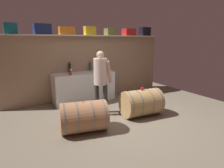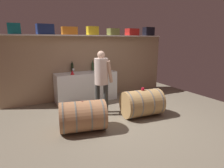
# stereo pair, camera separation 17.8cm
# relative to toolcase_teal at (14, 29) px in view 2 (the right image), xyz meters

# --- Properties ---
(ground_plane) EXTENTS (6.54, 7.78, 0.02)m
(ground_plane) POSITION_rel_toolcase_teal_xyz_m (2.12, -1.57, -2.10)
(ground_plane) COLOR #736957
(back_wall_panel) EXTENTS (5.34, 0.10, 1.93)m
(back_wall_panel) POSITION_rel_toolcase_teal_xyz_m (2.12, 0.15, -1.13)
(back_wall_panel) COLOR #A08365
(back_wall_panel) RESTS_ON ground
(high_shelf_board) EXTENTS (4.92, 0.40, 0.03)m
(high_shelf_board) POSITION_rel_toolcase_teal_xyz_m (2.12, 0.00, -0.15)
(high_shelf_board) COLOR silver
(high_shelf_board) RESTS_ON back_wall_panel
(toolcase_teal) EXTENTS (0.30, 0.30, 0.27)m
(toolcase_teal) POSITION_rel_toolcase_teal_xyz_m (0.00, 0.00, 0.00)
(toolcase_teal) COLOR #14707B
(toolcase_teal) RESTS_ON high_shelf_board
(toolcase_navy) EXTENTS (0.45, 0.31, 0.27)m
(toolcase_navy) POSITION_rel_toolcase_teal_xyz_m (0.74, 0.00, 0.00)
(toolcase_navy) COLOR navy
(toolcase_navy) RESTS_ON high_shelf_board
(toolcase_orange) EXTENTS (0.44, 0.27, 0.22)m
(toolcase_orange) POSITION_rel_toolcase_teal_xyz_m (1.41, 0.00, -0.02)
(toolcase_orange) COLOR orange
(toolcase_orange) RESTS_ON high_shelf_board
(toolcase_yellow) EXTENTS (0.33, 0.21, 0.25)m
(toolcase_yellow) POSITION_rel_toolcase_teal_xyz_m (2.11, 0.00, -0.01)
(toolcase_yellow) COLOR yellow
(toolcase_yellow) RESTS_ON high_shelf_board
(toolcase_olive) EXTENTS (0.35, 0.27, 0.21)m
(toolcase_olive) POSITION_rel_toolcase_teal_xyz_m (2.81, 0.00, -0.03)
(toolcase_olive) COLOR olive
(toolcase_olive) RESTS_ON high_shelf_board
(toolcase_red) EXTENTS (0.39, 0.30, 0.22)m
(toolcase_red) POSITION_rel_toolcase_teal_xyz_m (3.53, 0.00, -0.02)
(toolcase_red) COLOR red
(toolcase_red) RESTS_ON high_shelf_board
(toolcase_black) EXTENTS (0.36, 0.23, 0.29)m
(toolcase_black) POSITION_rel_toolcase_teal_xyz_m (4.22, 0.00, 0.01)
(toolcase_black) COLOR black
(toolcase_black) RESTS_ON high_shelf_board
(work_cabinet) EXTENTS (1.82, 0.60, 0.88)m
(work_cabinet) POSITION_rel_toolcase_teal_xyz_m (1.78, -0.21, -1.66)
(work_cabinet) COLOR white
(work_cabinet) RESTS_ON ground
(wine_bottle_green) EXTENTS (0.07, 0.07, 0.32)m
(wine_bottle_green) POSITION_rel_toolcase_teal_xyz_m (2.10, 0.02, -1.08)
(wine_bottle_green) COLOR #344F33
(wine_bottle_green) RESTS_ON work_cabinet
(wine_bottle_amber) EXTENTS (0.07, 0.07, 0.33)m
(wine_bottle_amber) POSITION_rel_toolcase_teal_xyz_m (2.49, -0.36, -1.07)
(wine_bottle_amber) COLOR brown
(wine_bottle_amber) RESTS_ON work_cabinet
(wine_bottle_dark) EXTENTS (0.07, 0.07, 0.32)m
(wine_bottle_dark) POSITION_rel_toolcase_teal_xyz_m (1.44, 0.02, -1.07)
(wine_bottle_dark) COLOR black
(wine_bottle_dark) RESTS_ON work_cabinet
(wine_glass) EXTENTS (0.07, 0.07, 0.14)m
(wine_glass) POSITION_rel_toolcase_teal_xyz_m (1.43, -0.12, -1.12)
(wine_glass) COLOR white
(wine_glass) RESTS_ON work_cabinet
(red_funnel) EXTENTS (0.11, 0.11, 0.12)m
(red_funnel) POSITION_rel_toolcase_teal_xyz_m (1.32, -0.39, -1.16)
(red_funnel) COLOR red
(red_funnel) RESTS_ON work_cabinet
(wine_barrel_near) EXTENTS (1.00, 0.73, 0.66)m
(wine_barrel_near) POSITION_rel_toolcase_teal_xyz_m (2.57, -1.97, -1.77)
(wine_barrel_near) COLOR tan
(wine_barrel_near) RESTS_ON ground
(wine_barrel_far) EXTENTS (1.03, 0.80, 0.64)m
(wine_barrel_far) POSITION_rel_toolcase_teal_xyz_m (1.04, -2.06, -1.78)
(wine_barrel_far) COLOR #A5714B
(wine_barrel_far) RESTS_ON ground
(tasting_cup) EXTENTS (0.07, 0.07, 0.06)m
(tasting_cup) POSITION_rel_toolcase_teal_xyz_m (2.58, -1.97, -1.41)
(tasting_cup) COLOR red
(tasting_cup) RESTS_ON wine_barrel_near
(winemaker_pouring) EXTENTS (0.42, 0.50, 1.57)m
(winemaker_pouring) POSITION_rel_toolcase_teal_xyz_m (1.77, -1.38, -1.13)
(winemaker_pouring) COLOR #2F3232
(winemaker_pouring) RESTS_ON ground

